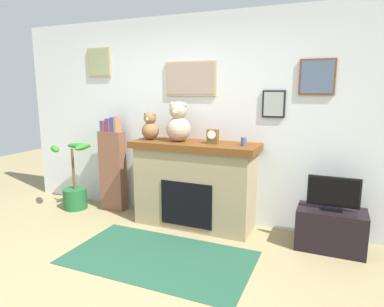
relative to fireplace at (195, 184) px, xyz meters
The scene contains 12 objects.
ground_plane 1.77m from the fireplace, 96.78° to the right, with size 12.00×12.00×0.00m, color #8F7F57.
back_wall 0.86m from the fireplace, 121.59° to the left, with size 5.20×0.15×2.60m.
fireplace is the anchor object (origin of this frame).
bookshelf 1.27m from the fireplace, behind, with size 0.35×0.16×1.32m.
potted_plant 1.82m from the fireplace, behind, with size 0.55×0.62×0.94m.
tv_stand 1.62m from the fireplace, ahead, with size 0.70×0.40×0.44m, color black.
television 1.59m from the fireplace, ahead, with size 0.52×0.14×0.36m.
area_rug 1.08m from the fireplace, 90.00° to the right, with size 1.88×1.06×0.01m, color #204B35.
candle_jar 0.84m from the fireplace, ahead, with size 0.07×0.07×0.10m, color #4C517A.
mantel_clock 0.65m from the fireplace, ahead, with size 0.13×0.09×0.17m.
teddy_bear_grey 0.91m from the fireplace, behind, with size 0.22×0.22×0.35m.
teddy_bear_brown 0.77m from the fireplace, behind, with size 0.30×0.30×0.49m.
Camera 1 is at (1.77, -2.07, 1.70)m, focal length 31.74 mm.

